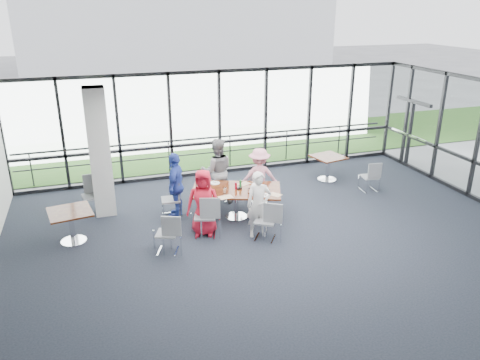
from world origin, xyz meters
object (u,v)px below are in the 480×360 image
object	(u,v)px
diner_far_left	(217,171)
chair_spare_lb	(93,196)
diner_near_right	(259,205)
chair_spare_la	(167,233)
side_table_left	(70,216)
chair_spare_r	(369,177)
chair_main_fr	(259,187)
chair_main_nl	(205,216)
main_table	(236,193)
chair_main_nr	(265,221)
diner_far_right	(259,177)
diner_near_left	(203,203)
structural_column	(100,153)
side_table_right	(328,160)
chair_main_fl	(221,185)
chair_main_end	(171,200)

from	to	relation	value
diner_far_left	chair_spare_lb	bearing A→B (deg)	5.71
diner_near_right	chair_spare_la	distance (m)	2.14
side_table_left	chair_spare_r	distance (m)	7.98
chair_main_fr	chair_spare_r	world-z (taller)	chair_spare_r
chair_main_fr	chair_spare_la	bearing A→B (deg)	41.12
diner_near_right	chair_main_nl	xyz separation A→B (m)	(-1.15, 0.39, -0.28)
main_table	chair_spare_r	bearing A→B (deg)	27.53
chair_spare_la	chair_main_nr	bearing A→B (deg)	19.15
diner_near_right	chair_main_nl	distance (m)	1.25
side_table_left	diner_far_right	distance (m)	4.75
diner_near_left	chair_main_nr	xyz separation A→B (m)	(1.24, -0.69, -0.33)
structural_column	chair_spare_lb	bearing A→B (deg)	178.18
diner_far_left	side_table_right	bearing A→B (deg)	-161.10
structural_column	diner_near_right	bearing A→B (deg)	-36.28
structural_column	diner_far_left	distance (m)	2.99
chair_main_fl	chair_spare_la	size ratio (longest dim) A/B	0.97
side_table_right	chair_spare_lb	xyz separation A→B (m)	(-6.77, -0.35, -0.14)
structural_column	side_table_left	xyz separation A→B (m)	(-0.78, -1.37, -0.96)
chair_spare_la	chair_spare_lb	bearing A→B (deg)	141.64
chair_main_nl	chair_spare_la	bearing A→B (deg)	-135.10
structural_column	side_table_left	bearing A→B (deg)	-119.71
side_table_right	diner_near_right	xyz separation A→B (m)	(-3.23, -2.74, 0.14)
diner_far_left	chair_main_nl	world-z (taller)	diner_far_left
structural_column	main_table	world-z (taller)	structural_column
chair_main_nr	chair_main_end	world-z (taller)	chair_main_end
structural_column	chair_spare_la	world-z (taller)	structural_column
diner_far_left	diner_far_right	world-z (taller)	diner_far_left
diner_far_left	chair_main_fl	world-z (taller)	diner_far_left
diner_near_left	chair_main_end	world-z (taller)	diner_near_left
chair_main_nr	chair_main_fl	world-z (taller)	chair_main_nr
main_table	diner_near_right	size ratio (longest dim) A/B	1.58
main_table	diner_far_right	size ratio (longest dim) A/B	1.59
chair_main_nl	chair_spare_lb	size ratio (longest dim) A/B	1.00
main_table	diner_near_left	xyz separation A→B (m)	(-0.98, -0.62, 0.14)
main_table	chair_spare_r	world-z (taller)	chair_spare_r
chair_main_nr	chair_main_fl	distance (m)	2.54
structural_column	chair_spare_lb	world-z (taller)	structural_column
chair_spare_lb	chair_spare_r	bearing A→B (deg)	164.18
structural_column	diner_far_left	xyz separation A→B (m)	(2.89, -0.22, -0.72)
chair_main_nr	main_table	bearing A→B (deg)	134.83
chair_main_fl	chair_main_nr	bearing A→B (deg)	131.26
diner_far_right	chair_spare_r	distance (m)	3.29
side_table_left	chair_main_fr	xyz separation A→B (m)	(4.73, 0.82, -0.23)
side_table_left	chair_main_nr	xyz separation A→B (m)	(4.12, -1.23, -0.19)
side_table_right	diner_near_left	size ratio (longest dim) A/B	0.65
diner_near_left	chair_main_nl	xyz separation A→B (m)	(0.01, -0.09, -0.29)
chair_main_fr	diner_far_right	bearing A→B (deg)	80.82
chair_spare_lb	diner_near_right	bearing A→B (deg)	136.34
side_table_left	chair_main_fl	size ratio (longest dim) A/B	1.20
chair_main_nr	chair_main_fl	xyz separation A→B (m)	(-0.31, 2.52, -0.03)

